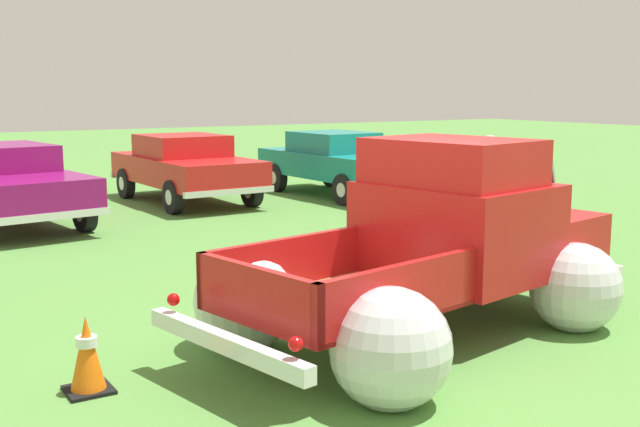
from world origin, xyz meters
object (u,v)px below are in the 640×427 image
(vintage_pickup_truck, at_px, (440,256))
(show_car_1, at_px, (185,166))
(show_car_0, at_px, (5,182))
(show_car_2, at_px, (337,161))
(spectator_0, at_px, (488,185))
(lane_cone_0, at_px, (87,355))
(lane_cone_1, at_px, (570,265))

(vintage_pickup_truck, relative_size, show_car_1, 1.15)
(show_car_0, distance_m, show_car_2, 7.14)
(vintage_pickup_truck, height_order, spectator_0, vintage_pickup_truck)
(show_car_1, relative_size, lane_cone_0, 6.72)
(spectator_0, distance_m, lane_cone_0, 7.10)
(show_car_1, bearing_deg, show_car_0, -76.44)
(show_car_1, height_order, spectator_0, spectator_0)
(lane_cone_0, height_order, lane_cone_1, same)
(lane_cone_1, bearing_deg, lane_cone_0, -178.81)
(vintage_pickup_truck, distance_m, lane_cone_1, 2.41)
(lane_cone_0, distance_m, lane_cone_1, 5.80)
(show_car_1, xyz_separation_m, show_car_2, (3.34, -0.79, -0.00))
(show_car_2, height_order, lane_cone_1, show_car_2)
(vintage_pickup_truck, distance_m, show_car_2, 10.06)
(vintage_pickup_truck, height_order, show_car_1, vintage_pickup_truck)
(show_car_0, bearing_deg, show_car_2, 84.25)
(spectator_0, xyz_separation_m, lane_cone_0, (-6.64, -2.42, -0.68))
(vintage_pickup_truck, bearing_deg, spectator_0, 28.64)
(vintage_pickup_truck, xyz_separation_m, show_car_1, (1.26, 9.73, 0.03))
(vintage_pickup_truck, xyz_separation_m, lane_cone_0, (-3.45, 0.23, -0.45))
(show_car_1, xyz_separation_m, spectator_0, (1.93, -7.09, 0.21))
(show_car_0, xyz_separation_m, show_car_2, (7.14, 0.24, -0.00))
(spectator_0, relative_size, lane_cone_1, 2.74)
(spectator_0, height_order, lane_cone_0, spectator_0)
(show_car_0, bearing_deg, vintage_pickup_truck, 8.58)
(vintage_pickup_truck, bearing_deg, show_car_2, 51.80)
(lane_cone_0, relative_size, lane_cone_1, 1.00)
(show_car_0, distance_m, lane_cone_1, 9.69)
(show_car_1, bearing_deg, spectator_0, 13.64)
(vintage_pickup_truck, height_order, show_car_0, vintage_pickup_truck)
(show_car_1, relative_size, spectator_0, 2.45)
(vintage_pickup_truck, height_order, lane_cone_0, vintage_pickup_truck)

